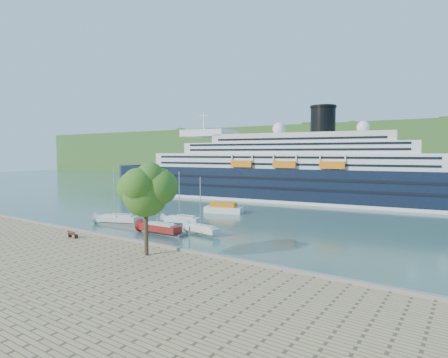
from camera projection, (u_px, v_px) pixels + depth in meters
ground at (88, 239)px, 50.73m from camera, size 400.00×400.00×0.00m
far_hillside at (362, 152)px, 169.76m from camera, size 400.00×50.00×24.00m
quay_coping at (87, 231)px, 50.49m from camera, size 220.00×0.50×0.30m
cruise_ship at (279, 154)px, 92.97m from camera, size 102.82×27.67×22.85m
park_bench at (73, 234)px, 47.19m from camera, size 1.54×0.66×0.98m
promenade_tree at (146, 205)px, 38.93m from camera, size 6.38×6.38×10.56m
floating_pontoon at (141, 228)px, 57.25m from camera, size 17.37×2.32×0.39m
sailboat_white_near at (117, 196)px, 61.01m from camera, size 7.44×4.63×9.33m
sailboat_red at (160, 202)px, 53.48m from camera, size 7.32×2.20×9.39m
sailboat_white_far at (202, 207)px, 53.42m from camera, size 6.32×2.62×7.92m
tender_launch at (223, 208)px, 73.08m from camera, size 7.91×4.47×2.07m
sailboat_extra at (182, 200)px, 60.86m from camera, size 6.67×3.28×8.30m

